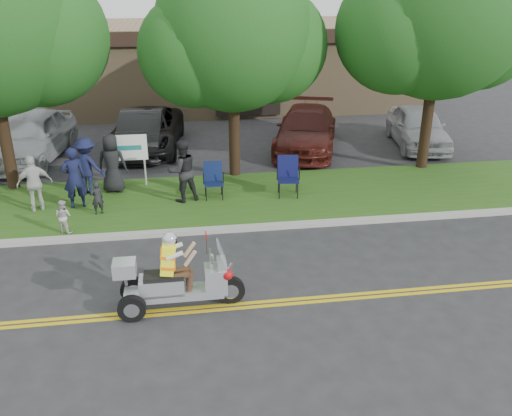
{
  "coord_description": "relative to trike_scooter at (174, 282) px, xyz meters",
  "views": [
    {
      "loc": [
        -1.32,
        -9.82,
        6.23
      ],
      "look_at": [
        0.44,
        2.0,
        1.08
      ],
      "focal_mm": 38.0,
      "sensor_mm": 36.0,
      "label": 1
    }
  ],
  "objects": [
    {
      "name": "lawn_chair_a",
      "position": [
        1.21,
        5.65,
        0.11
      ],
      "size": [
        0.56,
        0.58,
        1.05
      ],
      "rotation": [
        0.0,
        0.0,
        -0.01
      ],
      "color": "black",
      "rests_on": "grass_verge"
    },
    {
      "name": "lawn_chair_b",
      "position": [
        3.44,
        5.5,
        0.18
      ],
      "size": [
        0.71,
        0.73,
        1.18
      ],
      "rotation": [
        0.0,
        0.0,
        -0.14
      ],
      "color": "black",
      "rests_on": "grass_verge"
    },
    {
      "name": "tree_mid",
      "position": [
        2.11,
        7.57,
        3.84
      ],
      "size": [
        5.88,
        4.8,
        7.05
      ],
      "color": "#332114",
      "rests_on": "ground"
    },
    {
      "name": "trike_scooter",
      "position": [
        0.0,
        0.0,
        0.0
      ],
      "size": [
        2.58,
        0.86,
        1.7
      ],
      "rotation": [
        0.0,
        0.0,
        0.0
      ],
      "color": "black",
      "rests_on": "ground"
    },
    {
      "name": "centerline_near",
      "position": [
        1.56,
        -0.24,
        -0.59
      ],
      "size": [
        60.0,
        0.1,
        0.01
      ],
      "primitive_type": "cube",
      "color": "gold",
      "rests_on": "ground"
    },
    {
      "name": "ground",
      "position": [
        1.56,
        0.34,
        -0.59
      ],
      "size": [
        120.0,
        120.0,
        0.0
      ],
      "primitive_type": "plane",
      "color": "#28282B",
      "rests_on": "ground"
    },
    {
      "name": "parked_car_far_left",
      "position": [
        -5.01,
        10.4,
        0.3
      ],
      "size": [
        2.9,
        5.5,
        1.79
      ],
      "primitive_type": "imported",
      "rotation": [
        0.0,
        0.0,
        -0.16
      ],
      "color": "#9FA1A5",
      "rests_on": "ground"
    },
    {
      "name": "child_left",
      "position": [
        -2.06,
        4.83,
        -0.01
      ],
      "size": [
        0.41,
        0.34,
        0.95
      ],
      "primitive_type": "imported",
      "rotation": [
        0.0,
        0.0,
        3.51
      ],
      "color": "black",
      "rests_on": "grass_verge"
    },
    {
      "name": "tree_right",
      "position": [
        8.62,
        7.37,
        4.43
      ],
      "size": [
        6.86,
        5.6,
        8.07
      ],
      "color": "#332114",
      "rests_on": "ground"
    },
    {
      "name": "parked_car_mid",
      "position": [
        -0.94,
        11.12,
        0.16
      ],
      "size": [
        3.01,
        5.64,
        1.51
      ],
      "primitive_type": "imported",
      "rotation": [
        0.0,
        0.0,
        -0.1
      ],
      "color": "black",
      "rests_on": "ground"
    },
    {
      "name": "grass_verge",
      "position": [
        1.56,
        5.54,
        -0.54
      ],
      "size": [
        60.0,
        4.0,
        0.1
      ],
      "primitive_type": "cube",
      "color": "#285015",
      "rests_on": "ground"
    },
    {
      "name": "child_right",
      "position": [
        -2.78,
        3.74,
        -0.04
      ],
      "size": [
        0.54,
        0.51,
        0.89
      ],
      "primitive_type": "imported",
      "rotation": [
        0.0,
        0.0,
        2.64
      ],
      "color": "#BBBAB5",
      "rests_on": "grass_verge"
    },
    {
      "name": "spectator_adult_right",
      "position": [
        -3.78,
        5.35,
        0.32
      ],
      "size": [
        1.02,
        0.68,
        1.61
      ],
      "primitive_type": "imported",
      "rotation": [
        0.0,
        0.0,
        3.48
      ],
      "color": "silver",
      "rests_on": "grass_verge"
    },
    {
      "name": "spectator_chair_a",
      "position": [
        -2.51,
        6.45,
        0.38
      ],
      "size": [
        1.29,
        1.06,
        1.74
      ],
      "primitive_type": "imported",
      "rotation": [
        0.0,
        0.0,
        2.71
      ],
      "color": "#161A3F",
      "rests_on": "grass_verge"
    },
    {
      "name": "parked_car_right",
      "position": [
        5.13,
        10.28,
        0.19
      ],
      "size": [
        3.71,
        5.77,
        1.56
      ],
      "primitive_type": "imported",
      "rotation": [
        0.0,
        0.0,
        -0.31
      ],
      "color": "#491611",
      "rests_on": "ground"
    },
    {
      "name": "commercial_building",
      "position": [
        3.56,
        19.31,
        1.42
      ],
      "size": [
        18.0,
        8.2,
        4.0
      ],
      "color": "#9E7F5B",
      "rests_on": "ground"
    },
    {
      "name": "spectator_adult_left",
      "position": [
        -2.72,
        5.42,
        0.4
      ],
      "size": [
        0.74,
        0.59,
        1.78
      ],
      "primitive_type": "imported",
      "rotation": [
        0.0,
        0.0,
        3.43
      ],
      "color": "#141738",
      "rests_on": "grass_verge"
    },
    {
      "name": "parked_car_left",
      "position": [
        -1.11,
        10.97,
        0.16
      ],
      "size": [
        1.87,
        4.65,
        1.5
      ],
      "primitive_type": "imported",
      "rotation": [
        0.0,
        0.0,
        -0.06
      ],
      "color": "#272729",
      "rests_on": "ground"
    },
    {
      "name": "centerline_far",
      "position": [
        1.56,
        -0.08,
        -0.59
      ],
      "size": [
        60.0,
        0.1,
        0.01
      ],
      "primitive_type": "cube",
      "color": "gold",
      "rests_on": "ground"
    },
    {
      "name": "spectator_chair_b",
      "position": [
        -1.77,
        6.51,
        0.41
      ],
      "size": [
        0.96,
        0.7,
        1.8
      ],
      "primitive_type": "imported",
      "rotation": [
        0.0,
        0.0,
        2.98
      ],
      "color": "black",
      "rests_on": "grass_verge"
    },
    {
      "name": "business_sign",
      "position": [
        -1.34,
        6.94,
        0.66
      ],
      "size": [
        1.25,
        0.06,
        1.75
      ],
      "color": "silver",
      "rests_on": "ground"
    },
    {
      "name": "parked_car_far_right",
      "position": [
        9.56,
        10.07,
        0.18
      ],
      "size": [
        2.57,
        4.78,
        1.55
      ],
      "primitive_type": "imported",
      "rotation": [
        0.0,
        0.0,
        -0.17
      ],
      "color": "#9FA0A6",
      "rests_on": "ground"
    },
    {
      "name": "spectator_adult_mid",
      "position": [
        0.31,
        5.46,
        0.44
      ],
      "size": [
        1.07,
        0.95,
        1.85
      ],
      "primitive_type": "imported",
      "rotation": [
        0.0,
        0.0,
        3.47
      ],
      "color": "black",
      "rests_on": "grass_verge"
    },
    {
      "name": "curb",
      "position": [
        1.56,
        3.39,
        -0.53
      ],
      "size": [
        60.0,
        0.25,
        0.12
      ],
      "primitive_type": "cube",
      "color": "#A8A89E",
      "rests_on": "ground"
    }
  ]
}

